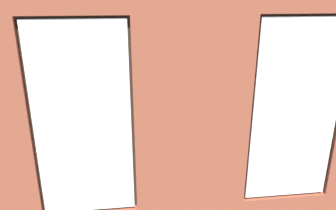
{
  "coord_description": "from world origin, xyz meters",
  "views": [
    {
      "loc": [
        0.71,
        6.03,
        3.08
      ],
      "look_at": [
        -0.0,
        0.4,
        1.08
      ],
      "focal_mm": 35.0,
      "sensor_mm": 36.0,
      "label": 1
    }
  ],
  "objects_px": {
    "coffee_table": "(166,131)",
    "potted_plant_near_tv": "(34,158)",
    "candle_jar": "(182,123)",
    "potted_plant_foreground_right": "(57,89)",
    "cup_ceramic": "(171,128)",
    "media_console": "(18,153)",
    "table_plant_small": "(157,122)",
    "couch_left": "(280,129)",
    "remote_gray": "(166,128)",
    "potted_plant_mid_room_small": "(189,111)",
    "potted_plant_corner_near_left": "(251,91)",
    "couch_by_window": "(132,193)",
    "remote_black": "(146,131)",
    "potted_plant_beside_window_right": "(11,185)",
    "tv_flatscreen": "(13,119)",
    "potted_plant_by_left_couch": "(239,107)"
  },
  "relations": [
    {
      "from": "coffee_table",
      "to": "potted_plant_near_tv",
      "type": "relative_size",
      "value": 1.06
    },
    {
      "from": "candle_jar",
      "to": "potted_plant_foreground_right",
      "type": "relative_size",
      "value": 0.07
    },
    {
      "from": "cup_ceramic",
      "to": "media_console",
      "type": "height_order",
      "value": "media_console"
    },
    {
      "from": "coffee_table",
      "to": "table_plant_small",
      "type": "bearing_deg",
      "value": -30.11
    },
    {
      "from": "couch_left",
      "to": "table_plant_small",
      "type": "xyz_separation_m",
      "value": [
        2.57,
        -0.22,
        0.2
      ]
    },
    {
      "from": "coffee_table",
      "to": "remote_gray",
      "type": "bearing_deg",
      "value": 97.13
    },
    {
      "from": "table_plant_small",
      "to": "potted_plant_mid_room_small",
      "type": "bearing_deg",
      "value": -132.76
    },
    {
      "from": "couch_left",
      "to": "cup_ceramic",
      "type": "relative_size",
      "value": 19.33
    },
    {
      "from": "potted_plant_foreground_right",
      "to": "potted_plant_corner_near_left",
      "type": "distance_m",
      "value": 5.02
    },
    {
      "from": "couch_left",
      "to": "couch_by_window",
      "type": "bearing_deg",
      "value": -63.34
    },
    {
      "from": "candle_jar",
      "to": "media_console",
      "type": "height_order",
      "value": "media_console"
    },
    {
      "from": "coffee_table",
      "to": "table_plant_small",
      "type": "relative_size",
      "value": 6.41
    },
    {
      "from": "cup_ceramic",
      "to": "potted_plant_near_tv",
      "type": "distance_m",
      "value": 2.63
    },
    {
      "from": "remote_black",
      "to": "media_console",
      "type": "bearing_deg",
      "value": 34.49
    },
    {
      "from": "cup_ceramic",
      "to": "potted_plant_beside_window_right",
      "type": "height_order",
      "value": "potted_plant_beside_window_right"
    },
    {
      "from": "remote_gray",
      "to": "couch_by_window",
      "type": "bearing_deg",
      "value": 9.68
    },
    {
      "from": "couch_by_window",
      "to": "tv_flatscreen",
      "type": "bearing_deg",
      "value": -38.36
    },
    {
      "from": "remote_gray",
      "to": "potted_plant_beside_window_right",
      "type": "bearing_deg",
      "value": -17.83
    },
    {
      "from": "potted_plant_near_tv",
      "to": "tv_flatscreen",
      "type": "bearing_deg",
      "value": -59.82
    },
    {
      "from": "remote_black",
      "to": "potted_plant_beside_window_right",
      "type": "relative_size",
      "value": 0.18
    },
    {
      "from": "tv_flatscreen",
      "to": "potted_plant_corner_near_left",
      "type": "relative_size",
      "value": 1.46
    },
    {
      "from": "couch_by_window",
      "to": "remote_gray",
      "type": "xyz_separation_m",
      "value": [
        -0.73,
        -2.03,
        0.1
      ]
    },
    {
      "from": "candle_jar",
      "to": "potted_plant_mid_room_small",
      "type": "relative_size",
      "value": 0.14
    },
    {
      "from": "potted_plant_by_left_couch",
      "to": "potted_plant_beside_window_right",
      "type": "relative_size",
      "value": 0.54
    },
    {
      "from": "potted_plant_near_tv",
      "to": "potted_plant_mid_room_small",
      "type": "xyz_separation_m",
      "value": [
        -2.89,
        -2.41,
        -0.23
      ]
    },
    {
      "from": "couch_left",
      "to": "table_plant_small",
      "type": "height_order",
      "value": "couch_left"
    },
    {
      "from": "coffee_table",
      "to": "media_console",
      "type": "distance_m",
      "value": 2.8
    },
    {
      "from": "couch_left",
      "to": "potted_plant_foreground_right",
      "type": "bearing_deg",
      "value": -117.57
    },
    {
      "from": "potted_plant_corner_near_left",
      "to": "table_plant_small",
      "type": "bearing_deg",
      "value": 34.68
    },
    {
      "from": "table_plant_small",
      "to": "potted_plant_beside_window_right",
      "type": "relative_size",
      "value": 0.22
    },
    {
      "from": "potted_plant_foreground_right",
      "to": "potted_plant_mid_room_small",
      "type": "relative_size",
      "value": 2.13
    },
    {
      "from": "potted_plant_mid_room_small",
      "to": "candle_jar",
      "type": "bearing_deg",
      "value": 70.44
    },
    {
      "from": "remote_black",
      "to": "candle_jar",
      "type": "bearing_deg",
      "value": -134.82
    },
    {
      "from": "couch_by_window",
      "to": "potted_plant_mid_room_small",
      "type": "height_order",
      "value": "couch_by_window"
    },
    {
      "from": "potted_plant_mid_room_small",
      "to": "table_plant_small",
      "type": "bearing_deg",
      "value": 47.24
    },
    {
      "from": "coffee_table",
      "to": "remote_black",
      "type": "relative_size",
      "value": 7.96
    },
    {
      "from": "remote_gray",
      "to": "potted_plant_by_left_couch",
      "type": "relative_size",
      "value": 0.32
    },
    {
      "from": "coffee_table",
      "to": "potted_plant_foreground_right",
      "type": "xyz_separation_m",
      "value": [
        2.46,
        -1.92,
        0.42
      ]
    },
    {
      "from": "couch_by_window",
      "to": "remote_black",
      "type": "distance_m",
      "value": 1.94
    },
    {
      "from": "couch_left",
      "to": "remote_gray",
      "type": "relative_size",
      "value": 12.0
    },
    {
      "from": "couch_by_window",
      "to": "cup_ceramic",
      "type": "distance_m",
      "value": 2.09
    },
    {
      "from": "table_plant_small",
      "to": "potted_plant_by_left_couch",
      "type": "distance_m",
      "value": 2.49
    },
    {
      "from": "couch_left",
      "to": "table_plant_small",
      "type": "distance_m",
      "value": 2.58
    },
    {
      "from": "couch_left",
      "to": "tv_flatscreen",
      "type": "distance_m",
      "value": 5.2
    },
    {
      "from": "potted_plant_near_tv",
      "to": "potted_plant_by_left_couch",
      "type": "bearing_deg",
      "value": -147.36
    },
    {
      "from": "potted_plant_beside_window_right",
      "to": "potted_plant_by_left_couch",
      "type": "bearing_deg",
      "value": -141.35
    },
    {
      "from": "remote_gray",
      "to": "media_console",
      "type": "height_order",
      "value": "media_console"
    },
    {
      "from": "table_plant_small",
      "to": "cup_ceramic",
      "type": "bearing_deg",
      "value": 141.43
    },
    {
      "from": "couch_left",
      "to": "remote_black",
      "type": "relative_size",
      "value": 12.0
    },
    {
      "from": "couch_left",
      "to": "potted_plant_foreground_right",
      "type": "xyz_separation_m",
      "value": [
        4.86,
        -2.05,
        0.46
      ]
    }
  ]
}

